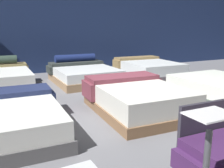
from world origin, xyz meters
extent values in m
cube|color=slate|center=(0.00, 0.00, -0.01)|extent=(18.00, 18.00, 0.02)
cube|color=navy|center=(0.00, 4.87, 1.75)|extent=(18.00, 0.06, 3.50)
cube|color=#525152|center=(-2.20, -0.08, 0.09)|extent=(1.64, 2.00, 0.18)
cube|color=white|center=(-2.20, -0.08, 0.30)|extent=(1.58, 1.94, 0.25)
cube|color=#20294F|center=(-2.19, 0.60, 0.46)|extent=(1.59, 0.59, 0.08)
cube|color=#20294F|center=(-1.38, 0.58, 0.34)|extent=(0.09, 0.56, 0.18)
cube|color=brown|center=(0.04, -0.06, 0.08)|extent=(1.49, 1.99, 0.16)
cube|color=silver|center=(0.04, -0.06, 0.33)|extent=(1.43, 1.92, 0.33)
cube|color=brown|center=(0.06, 0.59, 0.53)|extent=(1.42, 0.63, 0.08)
cube|color=brown|center=(-0.66, 0.61, 0.33)|extent=(0.10, 0.58, 0.31)
cube|color=brown|center=(0.78, 0.56, 0.33)|extent=(0.10, 0.58, 0.31)
cube|color=#515A51|center=(2.22, -0.04, 0.07)|extent=(1.67, 2.01, 0.15)
cube|color=white|center=(2.22, -0.04, 0.29)|extent=(1.61, 1.95, 0.28)
cube|color=olive|center=(-1.41, 3.58, 0.38)|extent=(0.06, 0.46, 0.21)
cube|color=#91714F|center=(0.03, 2.76, 0.10)|extent=(1.64, 2.01, 0.19)
cube|color=silver|center=(0.03, 2.76, 0.31)|extent=(1.58, 1.95, 0.23)
cube|color=#2F3533|center=(0.02, 3.48, 0.46)|extent=(1.60, 0.53, 0.09)
cube|color=#2F3533|center=(-0.80, 3.46, 0.32)|extent=(0.09, 0.51, 0.21)
cube|color=#2F3533|center=(0.84, 3.49, 0.32)|extent=(0.09, 0.51, 0.21)
cylinder|color=navy|center=(0.02, 3.55, 0.60)|extent=(1.24, 0.25, 0.23)
cube|color=#554E53|center=(2.23, 2.82, 0.08)|extent=(1.61, 2.11, 0.15)
cube|color=silver|center=(2.23, 2.82, 0.31)|extent=(1.54, 2.05, 0.30)
cube|color=olive|center=(2.24, 3.59, 0.49)|extent=(1.55, 0.51, 0.07)
cube|color=olive|center=(1.46, 3.61, 0.33)|extent=(0.09, 0.48, 0.25)
cube|color=olive|center=(3.03, 3.57, 0.33)|extent=(0.09, 0.48, 0.25)
cube|color=white|center=(-1.12, -2.71, 1.00)|extent=(0.28, 0.20, 0.01)
camera|label=1|loc=(-2.23, -3.68, 1.48)|focal=39.42mm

